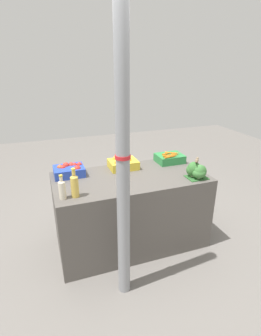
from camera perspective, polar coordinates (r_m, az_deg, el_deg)
The scene contains 10 objects.
ground_plane at distance 3.33m, azimuth 0.00°, elevation -15.48°, with size 10.00×10.00×0.00m, color slate.
market_table at distance 3.09m, azimuth 0.00°, elevation -9.14°, with size 1.68×0.84×0.86m, color #56514C.
support_pole at distance 2.03m, azimuth -1.69°, elevation 2.47°, with size 0.12×0.12×2.70m.
apple_crate at distance 2.98m, azimuth -13.16°, elevation -0.47°, with size 0.33×0.26×0.14m.
orange_crate at distance 3.09m, azimuth -1.65°, elevation 1.02°, with size 0.33×0.26×0.13m.
carrot_crate at distance 3.32m, azimuth 8.54°, elevation 2.17°, with size 0.33×0.26×0.13m.
broccoli_pile at distance 2.90m, azimuth 14.22°, elevation -0.63°, with size 0.22×0.21×0.18m.
juice_bottle_cloudy at distance 2.47m, azimuth -14.67°, elevation -4.41°, with size 0.06×0.06×0.24m.
juice_bottle_golden at distance 2.47m, azimuth -12.07°, elevation -3.63°, with size 0.07×0.07×0.29m.
sparrow_bird at distance 2.86m, azimuth 14.25°, elevation 1.65°, with size 0.10×0.11×0.05m.
Camera 1 is at (-0.89, -2.49, 2.03)m, focal length 28.00 mm.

